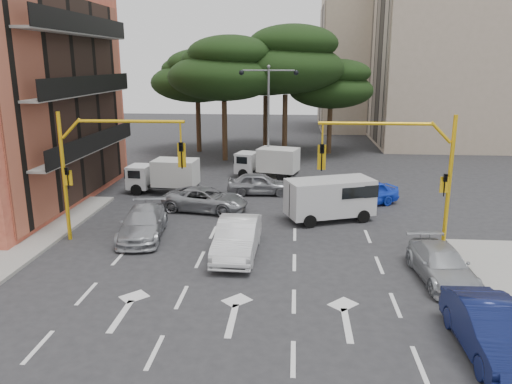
% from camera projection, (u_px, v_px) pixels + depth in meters
% --- Properties ---
extents(ground, '(120.00, 120.00, 0.00)m').
position_uv_depth(ground, '(247.00, 261.00, 21.01)').
color(ground, '#28282B').
rests_on(ground, ground).
extents(median_strip, '(1.40, 6.00, 0.15)m').
position_uv_depth(median_strip, '(268.00, 176.00, 36.42)').
color(median_strip, gray).
rests_on(median_strip, ground).
extents(apartment_beige_near, '(20.20, 12.15, 18.70)m').
position_uv_depth(apartment_beige_near, '(485.00, 49.00, 47.97)').
color(apartment_beige_near, tan).
rests_on(apartment_beige_near, ground).
extents(apartment_beige_far, '(16.20, 12.15, 16.70)m').
position_uv_depth(apartment_beige_far, '(388.00, 60.00, 60.33)').
color(apartment_beige_far, tan).
rests_on(apartment_beige_far, ground).
extents(pine_left_near, '(9.15, 9.15, 10.23)m').
position_uv_depth(pine_left_near, '(224.00, 68.00, 40.56)').
color(pine_left_near, '#382616').
rests_on(pine_left_near, ground).
extents(pine_center, '(9.98, 9.98, 11.16)m').
position_uv_depth(pine_center, '(286.00, 60.00, 41.93)').
color(pine_center, '#382616').
rests_on(pine_center, ground).
extents(pine_left_far, '(8.32, 8.32, 9.30)m').
position_uv_depth(pine_left_far, '(198.00, 76.00, 44.82)').
color(pine_left_far, '#382616').
rests_on(pine_left_far, ground).
extents(pine_right, '(7.49, 7.49, 8.37)m').
position_uv_depth(pine_right, '(332.00, 84.00, 44.08)').
color(pine_right, '#382616').
rests_on(pine_right, ground).
extents(pine_back, '(9.15, 9.15, 10.23)m').
position_uv_depth(pine_back, '(266.00, 67.00, 47.08)').
color(pine_back, '#382616').
rests_on(pine_back, ground).
extents(signal_mast_right, '(5.79, 0.37, 6.00)m').
position_uv_depth(signal_mast_right, '(408.00, 164.00, 21.43)').
color(signal_mast_right, yellow).
rests_on(signal_mast_right, ground).
extents(signal_mast_left, '(5.79, 0.37, 6.00)m').
position_uv_depth(signal_mast_left, '(101.00, 159.00, 22.47)').
color(signal_mast_left, yellow).
rests_on(signal_mast_left, ground).
extents(street_lamp_center, '(4.16, 0.36, 7.77)m').
position_uv_depth(street_lamp_center, '(268.00, 101.00, 35.06)').
color(street_lamp_center, slate).
rests_on(street_lamp_center, median_strip).
extents(car_white_hatch, '(1.77, 4.85, 1.59)m').
position_uv_depth(car_white_hatch, '(237.00, 238.00, 21.46)').
color(car_white_hatch, silver).
rests_on(car_white_hatch, ground).
extents(car_blue_compact, '(4.46, 3.51, 1.42)m').
position_uv_depth(car_blue_compact, '(364.00, 193.00, 29.05)').
color(car_blue_compact, blue).
rests_on(car_blue_compact, ground).
extents(car_silver_wagon, '(2.54, 5.00, 1.39)m').
position_uv_depth(car_silver_wagon, '(143.00, 223.00, 23.72)').
color(car_silver_wagon, '#A3A5AB').
rests_on(car_silver_wagon, ground).
extents(car_silver_cross_a, '(5.05, 2.99, 1.32)m').
position_uv_depth(car_silver_cross_a, '(206.00, 199.00, 27.96)').
color(car_silver_cross_a, gray).
rests_on(car_silver_cross_a, ground).
extents(car_silver_cross_b, '(4.13, 1.81, 1.38)m').
position_uv_depth(car_silver_cross_b, '(259.00, 183.00, 31.44)').
color(car_silver_cross_b, gray).
rests_on(car_silver_cross_b, ground).
extents(car_navy_parked, '(1.69, 4.56, 1.49)m').
position_uv_depth(car_navy_parked, '(491.00, 330.00, 14.19)').
color(car_navy_parked, '#0D1542').
rests_on(car_navy_parked, ground).
extents(car_silver_parked, '(2.13, 4.53, 1.28)m').
position_uv_depth(car_silver_parked, '(441.00, 264.00, 19.05)').
color(car_silver_parked, '#A2A5AA').
rests_on(car_silver_parked, ground).
extents(van_white, '(4.92, 3.49, 2.25)m').
position_uv_depth(van_white, '(330.00, 199.00, 26.22)').
color(van_white, silver).
rests_on(van_white, ground).
extents(box_truck_a, '(4.60, 2.23, 2.20)m').
position_uv_depth(box_truck_a, '(164.00, 176.00, 31.60)').
color(box_truck_a, silver).
rests_on(box_truck_a, ground).
extents(box_truck_b, '(4.86, 3.05, 2.22)m').
position_uv_depth(box_truck_b, '(267.00, 163.00, 35.68)').
color(box_truck_b, silver).
rests_on(box_truck_b, ground).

